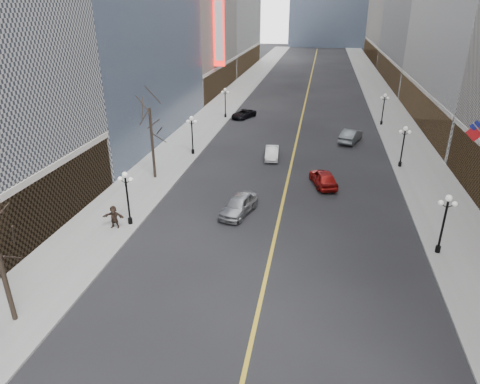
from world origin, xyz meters
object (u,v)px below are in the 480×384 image
at_px(streetlamp_east_3, 384,106).
at_px(car_sb_mid, 323,178).
at_px(car_nb_near, 239,205).
at_px(streetlamp_east_1, 445,218).
at_px(streetlamp_east_2, 403,142).
at_px(car_sb_far, 351,136).
at_px(car_nb_far, 244,114).
at_px(car_nb_mid, 272,153).
at_px(streetlamp_west_1, 127,193).
at_px(streetlamp_west_3, 225,100).
at_px(streetlamp_west_2, 192,131).

xyz_separation_m(streetlamp_east_3, car_sb_mid, (-8.26, -24.71, -2.09)).
bearing_deg(car_nb_near, streetlamp_east_1, 0.34).
relative_size(car_nb_near, car_sb_mid, 1.04).
distance_m(streetlamp_east_1, car_nb_near, 15.89).
distance_m(streetlamp_east_2, car_sb_far, 10.18).
distance_m(car_nb_near, car_nb_far, 33.35).
xyz_separation_m(car_nb_near, car_nb_mid, (1.13, 14.64, -0.15)).
xyz_separation_m(streetlamp_west_1, car_nb_far, (2.80, 36.59, -2.25)).
bearing_deg(streetlamp_east_2, streetlamp_west_1, -142.67).
bearing_deg(streetlamp_east_2, car_nb_far, 138.21).
bearing_deg(car_sb_mid, car_sb_far, -119.03).
bearing_deg(car_sb_mid, streetlamp_east_1, 109.46).
bearing_deg(car_nb_near, streetlamp_west_3, 118.29).
height_order(streetlamp_west_2, car_nb_far, streetlamp_west_2).
xyz_separation_m(streetlamp_west_3, car_sb_far, (18.69, -9.32, -2.05)).
height_order(streetlamp_east_1, car_nb_far, streetlamp_east_1).
distance_m(streetlamp_west_1, car_nb_mid, 20.73).
bearing_deg(car_nb_mid, streetlamp_east_2, -6.13).
xyz_separation_m(streetlamp_west_1, streetlamp_west_2, (0.00, 18.00, 0.00)).
xyz_separation_m(car_nb_mid, car_sb_mid, (5.92, -7.04, 0.12)).
distance_m(car_nb_far, car_sb_far, 18.73).
distance_m(streetlamp_east_2, streetlamp_west_1, 29.68).
bearing_deg(streetlamp_west_2, streetlamp_east_1, -37.33).
bearing_deg(car_sb_mid, streetlamp_west_3, -74.89).
height_order(car_nb_near, car_nb_mid, car_nb_near).
relative_size(streetlamp_west_3, car_nb_far, 0.96).
distance_m(streetlamp_east_3, car_nb_mid, 22.76).
distance_m(car_nb_far, car_sb_mid, 28.23).
bearing_deg(car_nb_far, car_sb_mid, -39.42).
distance_m(car_nb_near, car_sb_mid, 10.37).
bearing_deg(streetlamp_east_2, streetlamp_east_1, -90.00).
relative_size(streetlamp_east_2, streetlamp_east_3, 1.00).
bearing_deg(streetlamp_east_3, car_sb_far, -117.75).
bearing_deg(streetlamp_west_2, streetlamp_west_1, -90.00).
bearing_deg(car_nb_far, car_nb_mid, -45.86).
bearing_deg(car_sb_mid, car_nb_mid, -66.66).
relative_size(streetlamp_east_1, car_nb_near, 0.92).
bearing_deg(car_sb_far, streetlamp_west_1, 73.43).
distance_m(streetlamp_east_1, car_nb_far, 42.15).
distance_m(streetlamp_west_3, car_nb_far, 3.64).
distance_m(streetlamp_east_3, car_sb_far, 10.73).
bearing_deg(streetlamp_west_1, streetlamp_east_3, 56.75).
xyz_separation_m(car_nb_near, car_sb_far, (10.41, 22.98, 0.01)).
relative_size(streetlamp_east_1, streetlamp_east_3, 1.00).
bearing_deg(streetlamp_west_3, car_nb_mid, -61.94).
xyz_separation_m(streetlamp_west_1, streetlamp_west_3, (0.00, 36.00, 0.00)).
distance_m(streetlamp_east_1, streetlamp_east_3, 36.00).
height_order(streetlamp_east_3, car_nb_near, streetlamp_east_3).
bearing_deg(car_sb_mid, streetlamp_east_2, -157.66).
height_order(streetlamp_east_1, car_sb_far, streetlamp_east_1).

